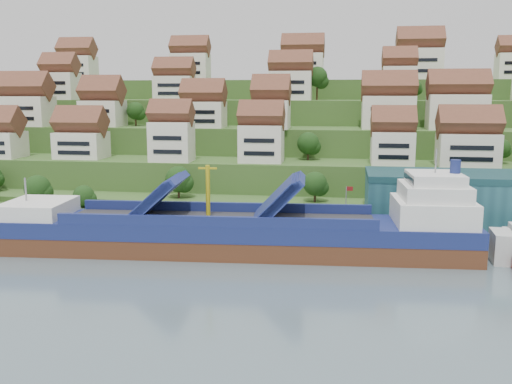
# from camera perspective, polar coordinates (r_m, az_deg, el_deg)

# --- Properties ---
(ground) EXTENTS (300.00, 300.00, 0.00)m
(ground) POSITION_cam_1_polar(r_m,az_deg,el_deg) (100.33, -1.49, -5.88)
(ground) COLOR slate
(ground) RESTS_ON ground
(quay) EXTENTS (180.00, 14.00, 2.20)m
(quay) POSITION_cam_1_polar(r_m,az_deg,el_deg) (113.16, 9.90, -3.61)
(quay) COLOR gray
(quay) RESTS_ON ground
(hillside) EXTENTS (260.00, 128.00, 31.00)m
(hillside) POSITION_cam_1_polar(r_m,az_deg,el_deg) (199.98, 3.69, 5.18)
(hillside) COLOR #2D4C1E
(hillside) RESTS_ON ground
(hillside_village) EXTENTS (157.47, 63.88, 29.23)m
(hillside_village) POSITION_cam_1_polar(r_m,az_deg,el_deg) (156.43, 3.50, 8.90)
(hillside_village) COLOR silver
(hillside_village) RESTS_ON ground
(hillside_trees) EXTENTS (136.35, 62.28, 31.69)m
(hillside_trees) POSITION_cam_1_polar(r_m,az_deg,el_deg) (139.31, -5.66, 4.60)
(hillside_trees) COLOR #1E4216
(hillside_trees) RESTS_ON ground
(flagpole) EXTENTS (1.28, 0.16, 8.00)m
(flagpole) POSITION_cam_1_polar(r_m,az_deg,el_deg) (107.00, 9.04, -1.20)
(flagpole) COLOR gray
(flagpole) RESTS_ON quay
(cargo_ship) EXTENTS (82.30, 17.44, 18.17)m
(cargo_ship) POSITION_cam_1_polar(r_m,az_deg,el_deg) (98.13, -1.02, -4.17)
(cargo_ship) COLOR #542D19
(cargo_ship) RESTS_ON ground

